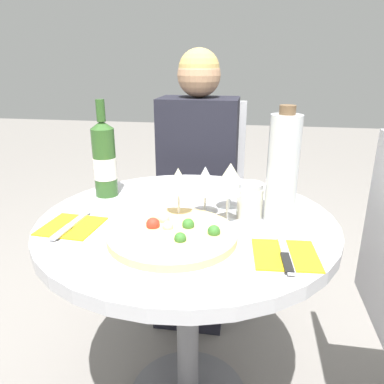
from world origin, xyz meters
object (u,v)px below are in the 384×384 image
object	(u,v)px
wine_bottle	(104,160)
pizza_large	(173,234)
tall_carafe	(283,169)
dining_table	(187,257)
seated_diner	(196,199)
chair_behind_diner	(200,202)

from	to	relation	value
wine_bottle	pizza_large	bearing A→B (deg)	-44.39
wine_bottle	tall_carafe	world-z (taller)	tall_carafe
dining_table	wine_bottle	world-z (taller)	wine_bottle
seated_diner	pizza_large	distance (m)	0.77
chair_behind_diner	tall_carafe	world-z (taller)	tall_carafe
pizza_large	wine_bottle	world-z (taller)	wine_bottle
wine_bottle	tall_carafe	bearing A→B (deg)	-12.87
wine_bottle	chair_behind_diner	bearing A→B (deg)	69.04
chair_behind_diner	tall_carafe	size ratio (longest dim) A/B	2.92
pizza_large	wine_bottle	bearing A→B (deg)	135.61
dining_table	pizza_large	world-z (taller)	pizza_large
dining_table	seated_diner	world-z (taller)	seated_diner
dining_table	wine_bottle	distance (m)	0.42
seated_diner	tall_carafe	size ratio (longest dim) A/B	3.65
wine_bottle	seated_diner	bearing A→B (deg)	62.95
dining_table	tall_carafe	world-z (taller)	tall_carafe
seated_diner	chair_behind_diner	bearing A→B (deg)	-90.00
dining_table	chair_behind_diner	xyz separation A→B (m)	(-0.07, 0.76, -0.11)
pizza_large	tall_carafe	distance (m)	0.35
chair_behind_diner	wine_bottle	xyz separation A→B (m)	(-0.23, -0.61, 0.37)
chair_behind_diner	tall_carafe	bearing A→B (deg)	114.17
pizza_large	tall_carafe	xyz separation A→B (m)	(0.27, 0.16, 0.14)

